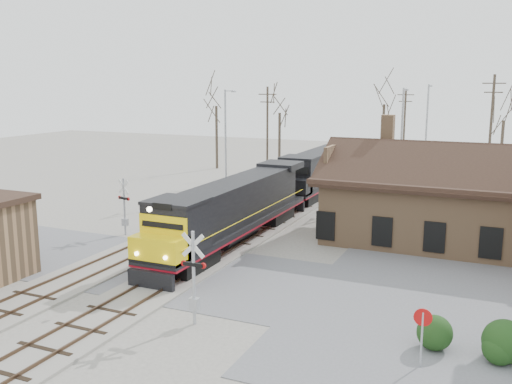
% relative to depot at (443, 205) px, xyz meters
% --- Properties ---
extents(ground, '(140.00, 140.00, 0.00)m').
position_rel_depot_xyz_m(ground, '(-11.99, -12.00, -2.41)').
color(ground, '#A29D92').
rests_on(ground, ground).
extents(road, '(60.00, 9.00, 0.03)m').
position_rel_depot_xyz_m(road, '(-11.99, -12.00, -2.39)').
color(road, slate).
rests_on(road, ground).
extents(track_main, '(3.40, 90.00, 0.24)m').
position_rel_depot_xyz_m(track_main, '(-11.99, 3.00, -2.34)').
color(track_main, '#A29D92').
rests_on(track_main, ground).
extents(track_siding, '(3.40, 90.00, 0.24)m').
position_rel_depot_xyz_m(track_siding, '(-16.49, 3.00, -2.34)').
color(track_siding, '#A29D92').
rests_on(track_siding, ground).
extents(depot, '(15.20, 9.31, 7.90)m').
position_rel_depot_xyz_m(depot, '(0.00, 0.00, 0.00)').
color(depot, '#9B7350').
rests_on(depot, ground).
extents(locomotive_lead, '(2.79, 18.67, 4.14)m').
position_rel_depot_xyz_m(locomotive_lead, '(-11.99, -6.18, -0.23)').
color(locomotive_lead, black).
rests_on(locomotive_lead, ground).
extents(locomotive_trailing, '(2.79, 18.67, 3.92)m').
position_rel_depot_xyz_m(locomotive_trailing, '(-11.99, 12.77, -0.23)').
color(locomotive_trailing, black).
rests_on(locomotive_trailing, ground).
extents(crossbuck_near, '(1.16, 0.30, 4.05)m').
position_rel_depot_xyz_m(crossbuck_near, '(-8.04, -17.51, -0.51)').
color(crossbuck_near, '#A5A8AD').
rests_on(crossbuck_near, ground).
extents(crossbuck_far, '(1.08, 0.35, 3.83)m').
position_rel_depot_xyz_m(crossbuck_far, '(-19.51, -6.89, -0.59)').
color(crossbuck_far, '#A5A8AD').
rests_on(crossbuck_far, ground).
extents(do_not_enter_sign, '(0.66, 0.08, 2.21)m').
position_rel_depot_xyz_m(do_not_enter_sign, '(1.20, -17.41, -0.87)').
color(do_not_enter_sign, '#A5A8AD').
rests_on(do_not_enter_sign, ground).
extents(hedge_a, '(1.35, 1.35, 1.35)m').
position_rel_depot_xyz_m(hedge_a, '(1.48, -15.81, -1.73)').
color(hedge_a, '#1A3411').
rests_on(hedge_a, ground).
extents(hedge_b, '(1.22, 1.22, 1.22)m').
position_rel_depot_xyz_m(hedge_b, '(3.75, -16.06, -1.80)').
color(hedge_b, '#1A3411').
rests_on(hedge_b, ground).
extents(hedge_c, '(1.60, 1.60, 1.60)m').
position_rel_depot_xyz_m(hedge_c, '(3.91, -15.82, -1.61)').
color(hedge_c, '#1A3411').
rests_on(hedge_c, ground).
extents(streetlight_a, '(0.25, 2.04, 9.41)m').
position_rel_depot_xyz_m(streetlight_a, '(-19.28, 7.66, 2.84)').
color(streetlight_a, '#A5A8AD').
rests_on(streetlight_a, ground).
extents(streetlight_b, '(0.25, 2.04, 9.57)m').
position_rel_depot_xyz_m(streetlight_b, '(-4.89, 12.35, 2.92)').
color(streetlight_b, '#A5A8AD').
rests_on(streetlight_b, ground).
extents(streetlight_c, '(0.25, 2.04, 9.84)m').
position_rel_depot_xyz_m(streetlight_c, '(-4.19, 22.55, 3.06)').
color(streetlight_c, '#A5A8AD').
rests_on(streetlight_c, ground).
extents(utility_pole_a, '(2.00, 0.24, 9.59)m').
position_rel_depot_xyz_m(utility_pole_a, '(-20.00, 18.68, 2.61)').
color(utility_pole_a, '#382D23').
rests_on(utility_pole_a, ground).
extents(utility_pole_b, '(2.00, 0.24, 9.34)m').
position_rel_depot_xyz_m(utility_pole_b, '(-8.36, 34.30, 2.49)').
color(utility_pole_b, '#382D23').
rests_on(utility_pole_b, ground).
extents(utility_pole_c, '(2.00, 0.24, 10.74)m').
position_rel_depot_xyz_m(utility_pole_c, '(1.89, 19.12, 3.20)').
color(utility_pole_c, '#382D23').
rests_on(utility_pole_c, ground).
extents(tree_a, '(4.88, 4.88, 11.96)m').
position_rel_depot_xyz_m(tree_a, '(-27.91, 22.14, 6.11)').
color(tree_a, '#382D23').
rests_on(tree_a, ground).
extents(tree_b, '(4.43, 4.43, 10.86)m').
position_rel_depot_xyz_m(tree_b, '(-20.35, 23.07, 5.33)').
color(tree_b, '#382D23').
rests_on(tree_b, ground).
extents(tree_c, '(4.94, 4.94, 12.11)m').
position_rel_depot_xyz_m(tree_c, '(-10.68, 33.03, 6.22)').
color(tree_c, '#382D23').
rests_on(tree_c, ground).
extents(tree_d, '(4.04, 4.04, 9.91)m').
position_rel_depot_xyz_m(tree_d, '(2.82, 28.98, 4.64)').
color(tree_d, '#382D23').
rests_on(tree_d, ground).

